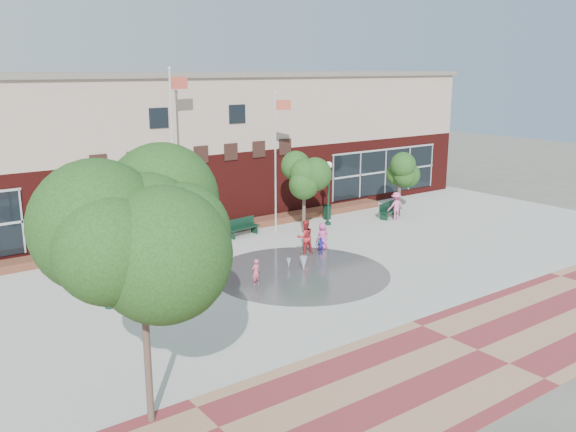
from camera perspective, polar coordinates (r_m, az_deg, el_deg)
ground at (r=26.69m, az=5.14°, el=-7.07°), size 120.00×120.00×0.00m
plaza_concrete at (r=29.62m, az=0.00°, el=-4.89°), size 46.00×18.00×0.01m
paver_band at (r=22.38m, az=17.33°, el=-11.90°), size 46.00×6.00×0.01m
splash_pad at (r=28.86m, az=1.18°, el=-5.39°), size 8.40×8.40×0.01m
library_building at (r=40.03m, az=-11.59°, el=6.53°), size 44.40×10.40×9.20m
flower_bed at (r=35.76m, az=-7.24°, el=-1.73°), size 26.00×1.20×0.40m
flagpole_left at (r=33.05m, az=-10.64°, el=6.25°), size 1.12×0.18×9.51m
flagpole_right at (r=35.18m, az=-1.11°, el=5.71°), size 0.95×0.43×8.16m
lamp_left at (r=25.06m, az=-16.70°, el=-2.66°), size 0.45×0.45×4.24m
lamp_right at (r=37.13m, az=3.81°, el=2.82°), size 0.42×0.42×3.96m
bench_left at (r=32.68m, az=-12.15°, el=-2.94°), size 1.63×0.58×0.80m
bench_mid at (r=35.13m, az=-4.25°, el=-1.37°), size 2.13×0.87×1.04m
bench_right at (r=39.90m, az=9.50°, el=0.29°), size 2.10×1.13×1.02m
trash_can at (r=39.10m, az=3.67°, el=0.39°), size 0.56×0.56×0.92m
tree_big_left at (r=15.98m, az=-13.61°, el=-2.41°), size 4.47×4.47×7.14m
tree_mid at (r=35.23m, az=1.52°, el=3.90°), size 2.81×2.81×4.74m
tree_small_right at (r=40.41m, az=10.44°, el=4.20°), size 2.35×2.35×4.02m
water_jet_a at (r=29.09m, az=1.46°, el=-5.25°), size 0.37×0.37×0.72m
water_jet_b at (r=29.54m, az=0.07°, el=-4.95°), size 0.21×0.21×0.48m
child_splash at (r=27.21m, az=-3.02°, el=-5.27°), size 0.48×0.35×1.21m
adult_red at (r=31.56m, az=1.61°, el=-1.99°), size 1.02×0.88×1.83m
adult_pink at (r=32.43m, az=3.24°, el=-1.92°), size 0.79×0.59×1.45m
child_blue at (r=31.55m, az=3.09°, el=-2.86°), size 0.57×0.31×0.93m
person_bench at (r=39.27m, az=10.07°, el=0.91°), size 1.30×0.96×1.80m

